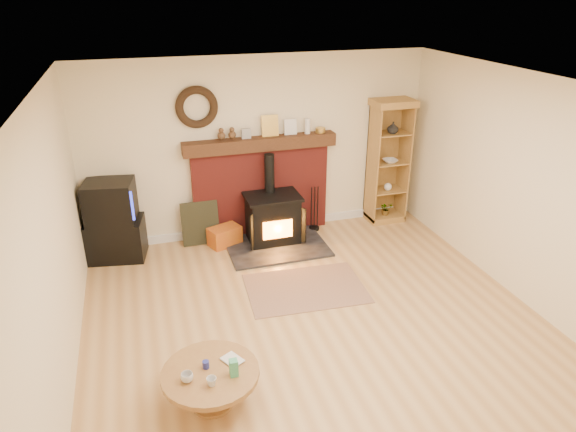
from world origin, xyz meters
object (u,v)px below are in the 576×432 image
object	(u,v)px
wood_stove	(273,220)
curio_cabinet	(388,162)
tv_unit	(113,222)
coffee_table	(211,378)

from	to	relation	value
wood_stove	curio_cabinet	bearing A→B (deg)	8.39
tv_unit	curio_cabinet	size ratio (longest dim) A/B	0.58
coffee_table	tv_unit	bearing A→B (deg)	104.56
tv_unit	curio_cabinet	xyz separation A→B (m)	(4.08, 0.09, 0.43)
tv_unit	curio_cabinet	distance (m)	4.10
wood_stove	coffee_table	distance (m)	3.21
curio_cabinet	coffee_table	xyz separation A→B (m)	(-3.28, -3.18, -0.66)
tv_unit	coffee_table	xyz separation A→B (m)	(0.80, -3.10, -0.23)
curio_cabinet	coffee_table	bearing A→B (deg)	-135.82
curio_cabinet	coffee_table	distance (m)	4.61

